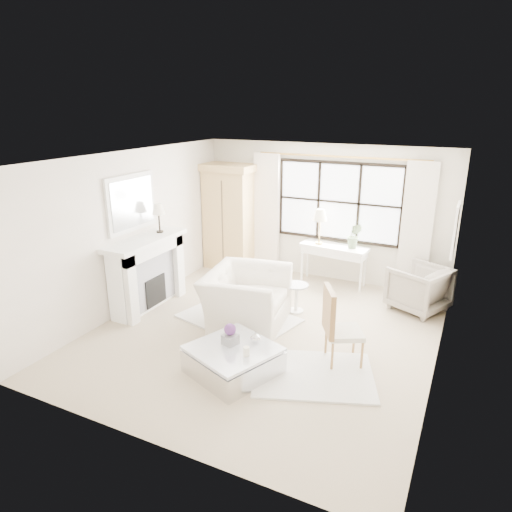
% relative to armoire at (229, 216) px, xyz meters
% --- Properties ---
extents(floor, '(5.50, 5.50, 0.00)m').
position_rel_armoire_xyz_m(floor, '(1.96, -2.43, -1.14)').
color(floor, '#BEAB8D').
rests_on(floor, ground).
extents(ceiling, '(5.50, 5.50, 0.00)m').
position_rel_armoire_xyz_m(ceiling, '(1.96, -2.43, 1.56)').
color(ceiling, white).
rests_on(ceiling, ground).
extents(wall_back, '(5.00, 0.00, 5.00)m').
position_rel_armoire_xyz_m(wall_back, '(1.96, 0.32, 0.21)').
color(wall_back, silver).
rests_on(wall_back, ground).
extents(wall_front, '(5.00, 0.00, 5.00)m').
position_rel_armoire_xyz_m(wall_front, '(1.96, -5.18, 0.21)').
color(wall_front, beige).
rests_on(wall_front, ground).
extents(wall_left, '(0.00, 5.50, 5.50)m').
position_rel_armoire_xyz_m(wall_left, '(-0.54, -2.43, 0.21)').
color(wall_left, silver).
rests_on(wall_left, ground).
extents(wall_right, '(0.00, 5.50, 5.50)m').
position_rel_armoire_xyz_m(wall_right, '(4.46, -2.43, 0.21)').
color(wall_right, beige).
rests_on(wall_right, ground).
extents(window_pane, '(2.40, 0.02, 1.50)m').
position_rel_armoire_xyz_m(window_pane, '(2.26, 0.30, 0.46)').
color(window_pane, silver).
rests_on(window_pane, wall_back).
extents(window_frame, '(2.50, 0.04, 1.50)m').
position_rel_armoire_xyz_m(window_frame, '(2.26, 0.29, 0.46)').
color(window_frame, black).
rests_on(window_frame, wall_back).
extents(curtain_rod, '(3.30, 0.04, 0.04)m').
position_rel_armoire_xyz_m(curtain_rod, '(2.26, 0.24, 1.33)').
color(curtain_rod, '#AC803C').
rests_on(curtain_rod, wall_back).
extents(curtain_left, '(0.55, 0.10, 2.47)m').
position_rel_armoire_xyz_m(curtain_left, '(0.76, 0.22, 0.10)').
color(curtain_left, white).
rests_on(curtain_left, ground).
extents(curtain_right, '(0.55, 0.10, 2.47)m').
position_rel_armoire_xyz_m(curtain_right, '(3.76, 0.22, 0.10)').
color(curtain_right, silver).
rests_on(curtain_right, ground).
extents(fireplace, '(0.58, 1.66, 1.26)m').
position_rel_armoire_xyz_m(fireplace, '(-0.31, -2.43, -0.49)').
color(fireplace, white).
rests_on(fireplace, ground).
extents(mirror_frame, '(0.05, 1.15, 0.95)m').
position_rel_armoire_xyz_m(mirror_frame, '(-0.51, -2.43, 0.70)').
color(mirror_frame, silver).
rests_on(mirror_frame, wall_left).
extents(mirror_glass, '(0.02, 1.00, 0.80)m').
position_rel_armoire_xyz_m(mirror_glass, '(-0.48, -2.43, 0.70)').
color(mirror_glass, '#B4B9C0').
rests_on(mirror_glass, wall_left).
extents(art_frame, '(0.04, 0.62, 0.82)m').
position_rel_armoire_xyz_m(art_frame, '(4.43, -0.73, 0.41)').
color(art_frame, white).
rests_on(art_frame, wall_right).
extents(art_canvas, '(0.01, 0.52, 0.72)m').
position_rel_armoire_xyz_m(art_canvas, '(4.41, -0.73, 0.41)').
color(art_canvas, beige).
rests_on(art_canvas, wall_right).
extents(mantel_lamp, '(0.22, 0.22, 0.51)m').
position_rel_armoire_xyz_m(mantel_lamp, '(-0.27, -2.02, 0.51)').
color(mantel_lamp, black).
rests_on(mantel_lamp, fireplace).
extents(armoire, '(1.14, 0.74, 2.24)m').
position_rel_armoire_xyz_m(armoire, '(0.00, 0.00, 0.00)').
color(armoire, tan).
rests_on(armoire, floor).
extents(console_table, '(1.34, 0.59, 0.80)m').
position_rel_armoire_xyz_m(console_table, '(2.31, 0.01, -0.74)').
color(console_table, white).
rests_on(console_table, floor).
extents(console_lamp, '(0.28, 0.28, 0.69)m').
position_rel_armoire_xyz_m(console_lamp, '(2.00, -0.01, 0.22)').
color(console_lamp, '#AA863B').
rests_on(console_lamp, console_table).
extents(orchid_plant, '(0.29, 0.24, 0.49)m').
position_rel_armoire_xyz_m(orchid_plant, '(2.69, -0.00, -0.09)').
color(orchid_plant, '#586F4A').
rests_on(orchid_plant, console_table).
extents(side_table, '(0.40, 0.40, 0.51)m').
position_rel_armoire_xyz_m(side_table, '(2.13, -1.50, -0.81)').
color(side_table, white).
rests_on(side_table, floor).
extents(rug_left, '(2.05, 1.66, 0.03)m').
position_rel_armoire_xyz_m(rug_left, '(1.37, -2.18, -1.12)').
color(rug_left, white).
rests_on(rug_left, floor).
extents(rug_right, '(1.86, 1.63, 0.03)m').
position_rel_armoire_xyz_m(rug_right, '(3.05, -3.22, -1.13)').
color(rug_right, silver).
rests_on(rug_right, floor).
extents(club_armchair, '(1.39, 1.53, 0.89)m').
position_rel_armoire_xyz_m(club_armchair, '(1.56, -2.27, -0.69)').
color(club_armchair, white).
rests_on(club_armchair, floor).
extents(wingback_chair, '(1.15, 1.13, 0.79)m').
position_rel_armoire_xyz_m(wingback_chair, '(3.98, -0.49, -0.75)').
color(wingback_chair, gray).
rests_on(wingback_chair, floor).
extents(french_chair, '(0.66, 0.65, 1.08)m').
position_rel_armoire_xyz_m(french_chair, '(3.28, -2.74, -0.83)').
color(french_chair, '#AA7D47').
rests_on(french_chair, floor).
extents(coffee_table, '(1.30, 1.30, 0.38)m').
position_rel_armoire_xyz_m(coffee_table, '(2.06, -3.62, -0.96)').
color(coffee_table, silver).
rests_on(coffee_table, floor).
extents(planter_box, '(0.22, 0.22, 0.13)m').
position_rel_armoire_xyz_m(planter_box, '(1.98, -3.56, -0.69)').
color(planter_box, gray).
rests_on(planter_box, coffee_table).
extents(planter_flowers, '(0.16, 0.16, 0.16)m').
position_rel_armoire_xyz_m(planter_flowers, '(1.98, -3.56, -0.55)').
color(planter_flowers, '#5B2C6F').
rests_on(planter_flowers, planter_box).
extents(pillar_candle, '(0.08, 0.08, 0.12)m').
position_rel_armoire_xyz_m(pillar_candle, '(2.31, -3.73, -0.70)').
color(pillar_candle, white).
rests_on(pillar_candle, coffee_table).
extents(coffee_vase, '(0.16, 0.16, 0.15)m').
position_rel_armoire_xyz_m(coffee_vase, '(2.27, -3.37, -0.69)').
color(coffee_vase, silver).
rests_on(coffee_vase, coffee_table).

